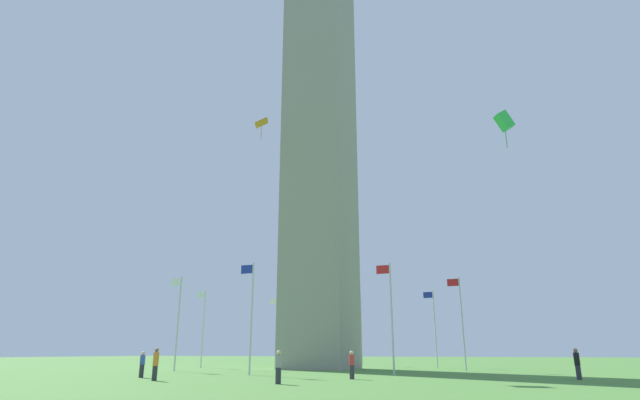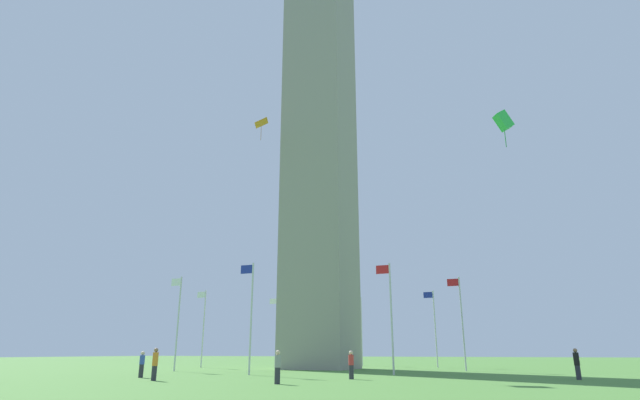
# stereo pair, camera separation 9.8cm
# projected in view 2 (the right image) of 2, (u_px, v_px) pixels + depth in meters

# --- Properties ---
(ground_plane) EXTENTS (260.00, 260.00, 0.00)m
(ground_plane) POSITION_uv_depth(u_px,v_px,m) (320.00, 369.00, 47.08)
(ground_plane) COLOR #477A33
(obelisk_monument) EXTENTS (6.38, 6.38, 57.97)m
(obelisk_monument) POSITION_uv_depth(u_px,v_px,m) (320.00, 96.00, 55.56)
(obelisk_monument) COLOR gray
(obelisk_monument) RESTS_ON ground
(flagpole_n) EXTENTS (1.12, 0.14, 7.99)m
(flagpole_n) POSITION_uv_depth(u_px,v_px,m) (203.00, 324.00, 53.20)
(flagpole_n) COLOR silver
(flagpole_n) RESTS_ON ground
(flagpole_ne) EXTENTS (1.12, 0.14, 7.99)m
(flagpole_ne) POSITION_uv_depth(u_px,v_px,m) (178.00, 318.00, 43.37)
(flagpole_ne) COLOR silver
(flagpole_ne) RESTS_ON ground
(flagpole_e) EXTENTS (1.12, 0.14, 7.99)m
(flagpole_e) POSITION_uv_depth(u_px,v_px,m) (251.00, 312.00, 36.47)
(flagpole_e) COLOR silver
(flagpole_e) RESTS_ON ground
(flagpole_se) EXTENTS (1.12, 0.14, 7.99)m
(flagpole_se) POSITION_uv_depth(u_px,v_px,m) (391.00, 312.00, 36.56)
(flagpole_se) COLOR silver
(flagpole_se) RESTS_ON ground
(flagpole_s) EXTENTS (1.12, 0.14, 7.99)m
(flagpole_s) POSITION_uv_depth(u_px,v_px,m) (461.00, 318.00, 43.57)
(flagpole_s) COLOR silver
(flagpole_s) RESTS_ON ground
(flagpole_sw) EXTENTS (1.12, 0.14, 7.99)m
(flagpole_sw) POSITION_uv_depth(u_px,v_px,m) (435.00, 324.00, 53.40)
(flagpole_sw) COLOR silver
(flagpole_sw) RESTS_ON ground
(flagpole_w) EXTENTS (1.12, 0.14, 7.99)m
(flagpole_w) POSITION_uv_depth(u_px,v_px,m) (361.00, 328.00, 60.30)
(flagpole_w) COLOR silver
(flagpole_w) RESTS_ON ground
(flagpole_nw) EXTENTS (1.12, 0.14, 7.99)m
(flagpole_nw) POSITION_uv_depth(u_px,v_px,m) (276.00, 328.00, 60.21)
(flagpole_nw) COLOR silver
(flagpole_nw) RESTS_ON ground
(person_orange_shirt) EXTENTS (0.32, 0.32, 1.79)m
(person_orange_shirt) POSITION_uv_depth(u_px,v_px,m) (155.00, 364.00, 28.39)
(person_orange_shirt) COLOR #2D2D38
(person_orange_shirt) RESTS_ON ground
(person_red_shirt) EXTENTS (0.32, 0.32, 1.63)m
(person_red_shirt) POSITION_uv_depth(u_px,v_px,m) (351.00, 365.00, 29.91)
(person_red_shirt) COLOR #2D2D38
(person_red_shirt) RESTS_ON ground
(person_black_shirt) EXTENTS (0.32, 0.32, 1.77)m
(person_black_shirt) POSITION_uv_depth(u_px,v_px,m) (577.00, 364.00, 29.33)
(person_black_shirt) COLOR #2D2D38
(person_black_shirt) RESTS_ON ground
(person_blue_shirt) EXTENTS (0.32, 0.32, 1.60)m
(person_blue_shirt) POSITION_uv_depth(u_px,v_px,m) (142.00, 365.00, 31.72)
(person_blue_shirt) COLOR #2D2D38
(person_blue_shirt) RESTS_ON ground
(person_gray_shirt) EXTENTS (0.32, 0.32, 1.65)m
(person_gray_shirt) POSITION_uv_depth(u_px,v_px,m) (278.00, 367.00, 25.43)
(person_gray_shirt) COLOR #2D2D38
(person_gray_shirt) RESTS_ON ground
(kite_orange_diamond) EXTENTS (1.63, 1.71, 2.22)m
(kite_orange_diamond) POSITION_uv_depth(u_px,v_px,m) (261.00, 123.00, 49.66)
(kite_orange_diamond) COLOR orange
(kite_green_box) EXTENTS (1.08, 0.95, 2.04)m
(kite_green_box) POSITION_uv_depth(u_px,v_px,m) (503.00, 121.00, 26.20)
(kite_green_box) COLOR green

